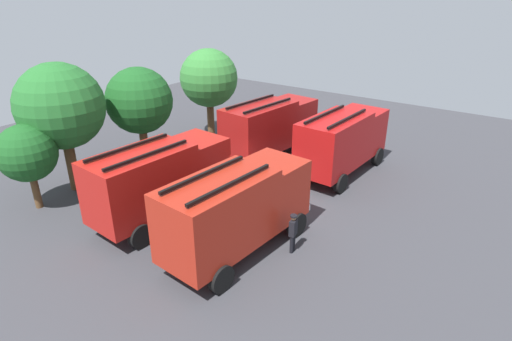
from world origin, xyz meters
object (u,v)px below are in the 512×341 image
(fire_truck_3, at_px, (270,126))
(tree_1, at_px, (61,107))
(tree_2, at_px, (139,101))
(firefighter_2, at_px, (293,231))
(tree_0, at_px, (27,153))
(fire_truck_0, at_px, (237,207))
(tree_3, at_px, (209,78))
(firefighter_0, at_px, (327,141))
(firefighter_1, at_px, (200,146))
(fire_truck_1, at_px, (343,140))
(traffic_cone_1, at_px, (266,174))
(fire_truck_2, at_px, (160,177))
(traffic_cone_0, at_px, (333,146))

(fire_truck_3, height_order, tree_1, tree_1)
(tree_2, bearing_deg, firefighter_2, -102.52)
(fire_truck_3, distance_m, firefighter_2, 10.73)
(tree_0, height_order, tree_2, tree_2)
(fire_truck_0, distance_m, tree_3, 15.28)
(firefighter_0, xyz_separation_m, firefighter_1, (-5.48, 6.16, -0.02))
(tree_1, height_order, tree_2, tree_1)
(fire_truck_3, height_order, tree_2, tree_2)
(fire_truck_1, distance_m, firefighter_1, 8.87)
(fire_truck_1, xyz_separation_m, firefighter_2, (-8.58, -1.78, -1.15))
(fire_truck_3, height_order, tree_3, tree_3)
(tree_3, bearing_deg, firefighter_2, -126.53)
(firefighter_2, relative_size, tree_1, 0.26)
(firefighter_1, xyz_separation_m, traffic_cone_1, (0.09, -4.99, -0.66))
(fire_truck_2, distance_m, firefighter_2, 6.77)
(firefighter_0, distance_m, tree_3, 9.55)
(fire_truck_3, xyz_separation_m, firefighter_0, (2.30, -2.97, -1.11))
(firefighter_2, bearing_deg, firefighter_1, 143.09)
(firefighter_1, relative_size, tree_2, 0.30)
(fire_truck_0, xyz_separation_m, fire_truck_1, (9.92, -0.12, 0.00))
(traffic_cone_1, bearing_deg, traffic_cone_0, -9.76)
(tree_0, bearing_deg, tree_1, 9.57)
(tree_2, bearing_deg, firefighter_1, -45.10)
(tree_0, relative_size, traffic_cone_0, 6.36)
(fire_truck_0, bearing_deg, tree_3, 49.35)
(traffic_cone_0, bearing_deg, fire_truck_1, -148.24)
(firefighter_1, bearing_deg, fire_truck_3, 79.60)
(fire_truck_0, distance_m, firefighter_2, 2.60)
(fire_truck_3, height_order, firefighter_1, fire_truck_3)
(fire_truck_3, xyz_separation_m, traffic_cone_1, (-3.09, -1.80, -1.79))
(tree_1, bearing_deg, traffic_cone_1, -49.03)
(tree_2, height_order, tree_3, tree_3)
(tree_1, relative_size, tree_3, 1.09)
(fire_truck_2, relative_size, firefighter_2, 4.14)
(firefighter_0, relative_size, tree_3, 0.29)
(fire_truck_3, bearing_deg, fire_truck_2, -173.49)
(firefighter_2, relative_size, tree_3, 0.28)
(tree_0, bearing_deg, fire_truck_0, -75.32)
(fire_truck_0, bearing_deg, firefighter_2, -50.43)
(tree_1, xyz_separation_m, traffic_cone_1, (7.00, -8.06, -4.31))
(firefighter_2, bearing_deg, tree_1, 178.39)
(tree_3, bearing_deg, traffic_cone_1, -118.05)
(firefighter_0, height_order, firefighter_1, firefighter_0)
(fire_truck_1, bearing_deg, fire_truck_0, -177.72)
(firefighter_1, distance_m, traffic_cone_1, 5.03)
(fire_truck_0, distance_m, firefighter_1, 10.34)
(fire_truck_1, bearing_deg, fire_truck_2, 156.78)
(fire_truck_0, xyz_separation_m, firefighter_2, (1.34, -1.90, -1.15))
(fire_truck_3, distance_m, tree_0, 13.78)
(tree_0, relative_size, tree_1, 0.63)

